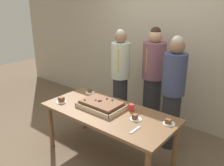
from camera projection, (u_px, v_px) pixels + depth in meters
The scene contains 13 objects.
ground_plane at pixel (108, 156), 3.49m from camera, with size 12.00×12.00×0.00m, color brown.
interior_back_panel at pixel (167, 39), 4.15m from camera, with size 8.00×0.12×3.00m, color #B2A893.
party_table at pixel (108, 117), 3.27m from camera, with size 1.85×0.85×0.73m.
sheet_cake at pixel (102, 105), 3.33m from camera, with size 0.62×0.43×0.12m.
plated_slice_near_left at pixel (135, 118), 3.01m from camera, with size 0.15×0.15×0.07m.
plated_slice_near_right at pixel (169, 122), 2.91m from camera, with size 0.15×0.15×0.07m.
plated_slice_far_left at pixel (90, 92), 3.86m from camera, with size 0.15×0.15×0.06m.
plated_slice_far_right at pixel (61, 100), 3.51m from camera, with size 0.15×0.15×0.08m.
drink_cup_nearest at pixel (131, 108), 3.23m from camera, with size 0.07×0.07×0.10m, color red.
cake_server_utensil at pixel (135, 130), 2.78m from camera, with size 0.03×0.20×0.01m, color silver.
person_serving_front at pixel (173, 92), 3.46m from camera, with size 0.33×0.33×1.70m.
person_green_shirt_behind at pixel (153, 78), 4.04m from camera, with size 0.38×0.38×1.74m.
person_striped_tie_right at pixel (120, 79), 4.00m from camera, with size 0.31×0.31×1.71m.
Camera 1 is at (1.89, -2.24, 2.18)m, focal length 38.48 mm.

